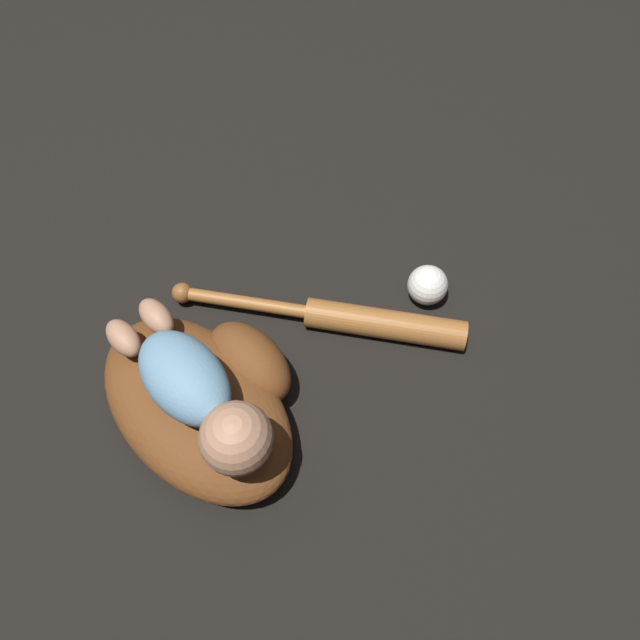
{
  "coord_description": "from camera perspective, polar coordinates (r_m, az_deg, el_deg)",
  "views": [
    {
      "loc": [
        0.39,
        0.01,
        0.94
      ],
      "look_at": [
        -0.07,
        0.27,
        0.08
      ],
      "focal_mm": 35.0,
      "sensor_mm": 36.0,
      "label": 1
    }
  ],
  "objects": [
    {
      "name": "baby_figure",
      "position": [
        0.89,
        -11.11,
        -6.58
      ],
      "size": [
        0.34,
        0.15,
        0.1
      ],
      "color": "#6693B2",
      "rests_on": "baseball_glove"
    },
    {
      "name": "ground_plane",
      "position": [
        1.02,
        -11.8,
        -11.68
      ],
      "size": [
        6.0,
        6.0,
        0.0
      ],
      "primitive_type": "plane",
      "color": "black"
    },
    {
      "name": "baseball",
      "position": [
        1.12,
        9.81,
        3.16
      ],
      "size": [
        0.07,
        0.07,
        0.07
      ],
      "color": "white",
      "rests_on": "ground"
    },
    {
      "name": "baseball_bat",
      "position": [
        1.08,
        3.13,
        0.07
      ],
      "size": [
        0.36,
        0.41,
        0.05
      ],
      "color": "#9E602D",
      "rests_on": "ground"
    },
    {
      "name": "baseball_glove",
      "position": [
        0.99,
        -10.45,
        -6.99
      ],
      "size": [
        0.41,
        0.33,
        0.11
      ],
      "color": "brown",
      "rests_on": "ground"
    }
  ]
}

